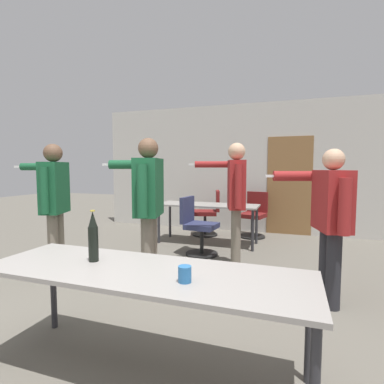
# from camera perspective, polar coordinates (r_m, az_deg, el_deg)

# --- Properties ---
(back_wall) EXTENTS (6.36, 0.12, 2.78)m
(back_wall) POSITION_cam_1_polar(r_m,az_deg,el_deg) (6.73, 8.92, 4.43)
(back_wall) COLOR beige
(back_wall) RESTS_ON ground_plane
(conference_table_near) EXTENTS (2.20, 0.70, 0.73)m
(conference_table_near) POSITION_cam_1_polar(r_m,az_deg,el_deg) (2.08, -9.27, -16.03)
(conference_table_near) COLOR gray
(conference_table_near) RESTS_ON ground_plane
(conference_table_far) EXTENTS (1.85, 0.65, 0.73)m
(conference_table_far) POSITION_cam_1_polar(r_m,az_deg,el_deg) (5.53, 2.95, -3.10)
(conference_table_far) COLOR gray
(conference_table_far) RESTS_ON ground_plane
(person_right_polo) EXTENTS (0.87, 0.54, 1.74)m
(person_right_polo) POSITION_cam_1_polar(r_m,az_deg,el_deg) (4.12, 8.22, -0.06)
(person_right_polo) COLOR slate
(person_right_polo) RESTS_ON ground_plane
(person_far_watching) EXTENTS (0.87, 0.57, 1.70)m
(person_far_watching) POSITION_cam_1_polar(r_m,az_deg,el_deg) (4.19, -24.88, -0.81)
(person_far_watching) COLOR slate
(person_far_watching) RESTS_ON ground_plane
(person_near_casual) EXTENTS (0.86, 0.66, 1.59)m
(person_near_casual) POSITION_cam_1_polar(r_m,az_deg,el_deg) (3.32, 24.82, -3.67)
(person_near_casual) COLOR #28282D
(person_near_casual) RESTS_ON ground_plane
(person_left_plaid) EXTENTS (0.90, 0.68, 1.74)m
(person_left_plaid) POSITION_cam_1_polar(r_m,az_deg,el_deg) (3.52, -8.46, -1.21)
(person_left_plaid) COLOR slate
(person_left_plaid) RESTS_ON ground_plane
(office_chair_mid_tucked) EXTENTS (0.63, 0.58, 0.93)m
(office_chair_mid_tucked) POSITION_cam_1_polar(r_m,az_deg,el_deg) (6.23, 3.20, -4.27)
(office_chair_mid_tucked) COLOR black
(office_chair_mid_tucked) RESTS_ON ground_plane
(office_chair_far_right) EXTENTS (0.57, 0.52, 0.93)m
(office_chair_far_right) POSITION_cam_1_polar(r_m,az_deg,el_deg) (4.86, 1.05, -6.81)
(office_chair_far_right) COLOR black
(office_chair_far_right) RESTS_ON ground_plane
(office_chair_far_left) EXTENTS (0.56, 0.62, 0.90)m
(office_chair_far_left) POSITION_cam_1_polar(r_m,az_deg,el_deg) (6.24, 11.70, -4.54)
(office_chair_far_left) COLOR black
(office_chair_far_left) RESTS_ON ground_plane
(beer_bottle) EXTENTS (0.07, 0.07, 0.37)m
(beer_bottle) POSITION_cam_1_polar(r_m,az_deg,el_deg) (2.27, -18.31, -8.19)
(beer_bottle) COLOR black
(beer_bottle) RESTS_ON conference_table_near
(drink_cup) EXTENTS (0.08, 0.08, 0.10)m
(drink_cup) POSITION_cam_1_polar(r_m,az_deg,el_deg) (1.81, -1.39, -15.37)
(drink_cup) COLOR #2866A3
(drink_cup) RESTS_ON conference_table_near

